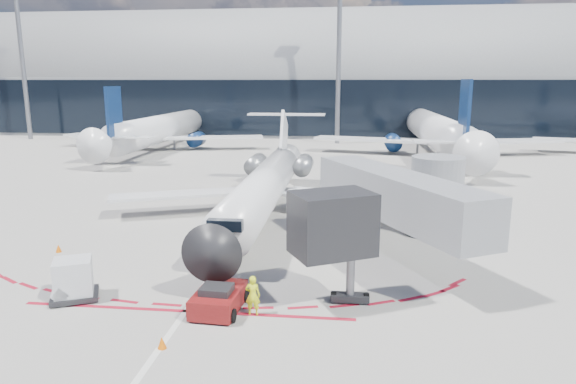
# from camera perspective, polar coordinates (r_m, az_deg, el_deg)

# --- Properties ---
(ground) EXTENTS (260.00, 260.00, 0.00)m
(ground) POSITION_cam_1_polar(r_m,az_deg,el_deg) (32.58, -5.17, -4.42)
(ground) COLOR gray
(ground) RESTS_ON ground
(apron_centerline) EXTENTS (0.25, 40.00, 0.01)m
(apron_centerline) POSITION_cam_1_polar(r_m,az_deg,el_deg) (34.46, -4.50, -3.47)
(apron_centerline) COLOR silver
(apron_centerline) RESTS_ON ground
(apron_stop_bar) EXTENTS (14.00, 0.25, 0.01)m
(apron_stop_bar) POSITION_cam_1_polar(r_m,az_deg,el_deg) (22.16, -11.31, -12.84)
(apron_stop_bar) COLOR maroon
(apron_stop_bar) RESTS_ON ground
(terminal_building) EXTENTS (150.00, 24.15, 24.00)m
(terminal_building) POSITION_cam_1_polar(r_m,az_deg,el_deg) (95.74, 2.72, 11.75)
(terminal_building) COLOR gray
(terminal_building) RESTS_ON ground
(jet_bridge) EXTENTS (10.03, 15.20, 4.90)m
(jet_bridge) POSITION_cam_1_polar(r_m,az_deg,el_deg) (28.45, 13.12, -0.89)
(jet_bridge) COLOR gray
(jet_bridge) RESTS_ON ground
(light_mast_west) EXTENTS (0.70, 0.70, 25.00)m
(light_mast_west) POSITION_cam_1_polar(r_m,az_deg,el_deg) (93.95, -27.42, 12.85)
(light_mast_west) COLOR slate
(light_mast_west) RESTS_ON ground
(light_mast_centre) EXTENTS (0.70, 0.70, 25.00)m
(light_mast_centre) POSITION_cam_1_polar(r_m,az_deg,el_deg) (78.63, 5.65, 14.50)
(light_mast_centre) COLOR slate
(light_mast_centre) RESTS_ON ground
(regional_jet) EXTENTS (22.39, 27.61, 6.91)m
(regional_jet) POSITION_cam_1_polar(r_m,az_deg,el_deg) (35.44, -2.48, 0.83)
(regional_jet) COLOR silver
(regional_jet) RESTS_ON ground
(pushback_tug) EXTENTS (2.09, 4.54, 1.17)m
(pushback_tug) POSITION_cam_1_polar(r_m,az_deg,el_deg) (21.80, -7.70, -11.67)
(pushback_tug) COLOR #620E0E
(pushback_tug) RESTS_ON ground
(ramp_worker) EXTENTS (0.61, 0.41, 1.67)m
(ramp_worker) POSITION_cam_1_polar(r_m,az_deg,el_deg) (21.17, -3.94, -11.39)
(ramp_worker) COLOR #DBEA18
(ramp_worker) RESTS_ON ground
(uld_container) EXTENTS (2.43, 2.29, 1.81)m
(uld_container) POSITION_cam_1_polar(r_m,az_deg,el_deg) (24.34, -22.72, -8.98)
(uld_container) COLOR black
(uld_container) RESTS_ON ground
(safety_cone_left) EXTENTS (0.32, 0.32, 0.44)m
(safety_cone_left) POSITION_cam_1_polar(r_m,az_deg,el_deg) (31.34, -24.15, -5.73)
(safety_cone_left) COLOR #DB5D04
(safety_cone_left) RESTS_ON ground
(safety_cone_right) EXTENTS (0.32, 0.32, 0.45)m
(safety_cone_right) POSITION_cam_1_polar(r_m,az_deg,el_deg) (19.48, -13.84, -15.94)
(safety_cone_right) COLOR #DB5D04
(safety_cone_right) RESTS_ON ground
(bg_airliner_0) EXTENTS (33.72, 35.70, 10.91)m
(bg_airliner_0) POSITION_cam_1_polar(r_m,az_deg,el_deg) (74.29, -14.03, 8.90)
(bg_airliner_0) COLOR silver
(bg_airliner_0) RESTS_ON ground
(bg_airliner_1) EXTENTS (36.67, 38.83, 11.86)m
(bg_airliner_1) POSITION_cam_1_polar(r_m,az_deg,el_deg) (69.14, 16.26, 8.95)
(bg_airliner_1) COLOR silver
(bg_airliner_1) RESTS_ON ground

